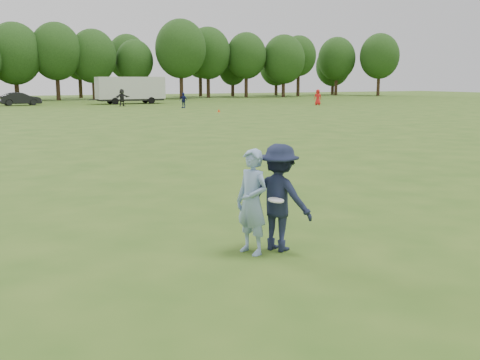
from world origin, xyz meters
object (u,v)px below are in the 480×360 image
(field_cone, at_px, (219,110))
(player_far_b, at_px, (183,100))
(defender, at_px, (279,198))
(player_far_d, at_px, (122,98))
(player_far_c, at_px, (318,97))
(cargo_trailer, at_px, (130,89))
(car_f, at_px, (20,99))
(thrower, at_px, (252,202))

(field_cone, bearing_deg, player_far_b, 91.84)
(defender, distance_m, player_far_d, 54.12)
(player_far_d, bearing_deg, field_cone, -91.81)
(player_far_c, bearing_deg, cargo_trailer, -19.12)
(defender, xyz_separation_m, car_f, (1.18, 59.95, -0.20))
(car_f, bearing_deg, player_far_c, -122.47)
(player_far_c, bearing_deg, player_far_b, 13.70)
(player_far_b, relative_size, cargo_trailer, 0.18)
(player_far_b, bearing_deg, player_far_d, 179.69)
(player_far_d, distance_m, field_cone, 15.61)
(player_far_d, xyz_separation_m, field_cone, (4.97, -14.78, -0.79))
(player_far_b, bearing_deg, cargo_trailer, 153.74)
(field_cone, bearing_deg, car_f, 124.24)
(player_far_c, distance_m, player_far_d, 22.02)
(player_far_b, relative_size, field_cone, 5.25)
(player_far_c, bearing_deg, field_cone, 41.72)
(player_far_b, bearing_deg, field_cone, -34.54)
(player_far_c, bearing_deg, car_f, -8.78)
(player_far_c, distance_m, field_cone, 17.70)
(defender, height_order, player_far_d, player_far_d)
(thrower, bearing_deg, player_far_b, 143.15)
(field_cone, bearing_deg, cargo_trailer, 96.79)
(field_cone, height_order, cargo_trailer, cargo_trailer)
(defender, distance_m, player_far_c, 55.93)
(thrower, relative_size, car_f, 0.40)
(defender, bearing_deg, cargo_trailer, -43.47)
(car_f, relative_size, field_cone, 14.88)
(player_far_b, relative_size, player_far_d, 0.83)
(player_far_d, distance_m, cargo_trailer, 6.32)
(thrower, distance_m, player_far_c, 56.20)
(car_f, bearing_deg, cargo_trailer, -103.64)
(field_cone, bearing_deg, player_far_c, 25.99)
(thrower, distance_m, defender, 0.52)
(thrower, xyz_separation_m, cargo_trailer, (14.06, 58.70, 0.87))
(car_f, bearing_deg, player_far_b, -140.69)
(player_far_b, distance_m, cargo_trailer, 12.42)
(defender, relative_size, field_cone, 6.23)
(thrower, xyz_separation_m, player_far_c, (32.39, 45.93, -0.01))
(thrower, height_order, player_far_b, thrower)
(defender, xyz_separation_m, player_far_b, (15.71, 46.53, -0.15))
(player_far_c, height_order, field_cone, player_far_c)
(player_far_b, height_order, car_f, player_far_b)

